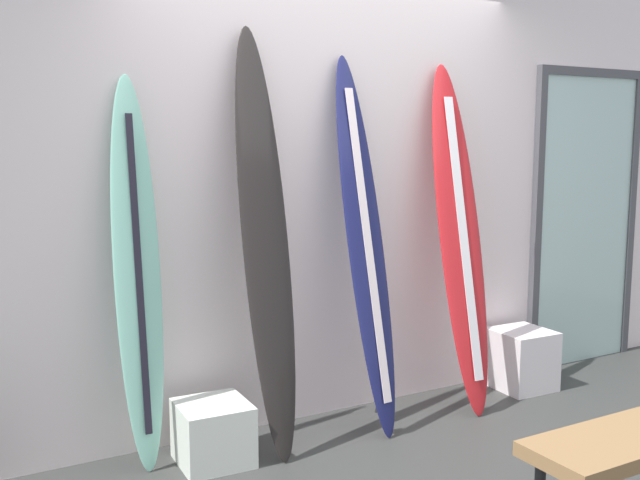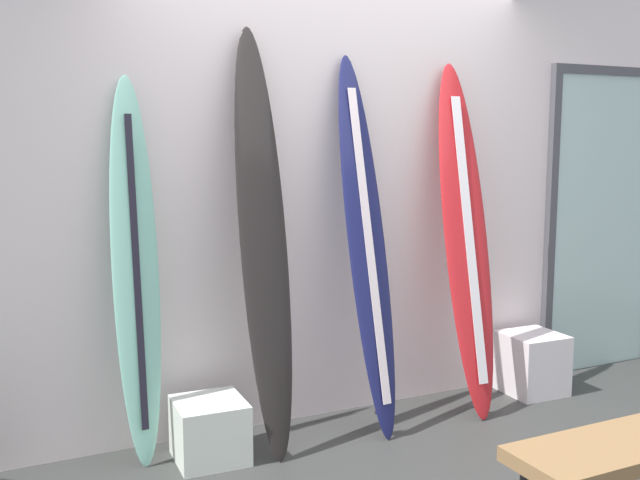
{
  "view_description": "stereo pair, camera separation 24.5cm",
  "coord_description": "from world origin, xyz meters",
  "views": [
    {
      "loc": [
        -2.13,
        -2.45,
        1.64
      ],
      "look_at": [
        -0.22,
        0.95,
        1.09
      ],
      "focal_mm": 40.98,
      "sensor_mm": 36.0,
      "label": 1
    },
    {
      "loc": [
        -1.91,
        -2.56,
        1.64
      ],
      "look_at": [
        -0.22,
        0.95,
        1.09
      ],
      "focal_mm": 40.98,
      "sensor_mm": 36.0,
      "label": 2
    }
  ],
  "objects": [
    {
      "name": "display_block_center",
      "position": [
        1.3,
        0.95,
        0.19
      ],
      "size": [
        0.37,
        0.37,
        0.39
      ],
      "color": "white",
      "rests_on": "ground"
    },
    {
      "name": "bench",
      "position": [
        0.39,
        -0.61,
        0.39
      ],
      "size": [
        1.02,
        0.35,
        0.45
      ],
      "color": "olive",
      "rests_on": "ground"
    },
    {
      "name": "wall_back",
      "position": [
        0.0,
        1.3,
        1.4
      ],
      "size": [
        7.2,
        0.2,
        2.8
      ],
      "primitive_type": "cube",
      "color": "white",
      "rests_on": "ground"
    },
    {
      "name": "surfboard_seafoam",
      "position": [
        -1.19,
        1.05,
        0.97
      ],
      "size": [
        0.24,
        0.27,
        1.95
      ],
      "color": "#86CCB6",
      "rests_on": "ground"
    },
    {
      "name": "surfboard_navy",
      "position": [
        0.06,
        0.92,
        1.04
      ],
      "size": [
        0.27,
        0.54,
        2.11
      ],
      "color": "#191C4F",
      "rests_on": "ground"
    },
    {
      "name": "surfboard_crimson",
      "position": [
        0.73,
        0.91,
        1.03
      ],
      "size": [
        0.32,
        0.54,
        2.09
      ],
      "color": "red",
      "rests_on": "ground"
    },
    {
      "name": "display_block_left",
      "position": [
        -0.87,
        0.89,
        0.16
      ],
      "size": [
        0.36,
        0.36,
        0.31
      ],
      "color": "white",
      "rests_on": "ground"
    },
    {
      "name": "surfboard_charcoal",
      "position": [
        -0.56,
        0.92,
        1.11
      ],
      "size": [
        0.27,
        0.52,
        2.22
      ],
      "color": "black",
      "rests_on": "ground"
    },
    {
      "name": "glass_door",
      "position": [
        2.11,
        1.18,
        1.09
      ],
      "size": [
        1.03,
        0.06,
        2.12
      ],
      "color": "silver",
      "rests_on": "ground"
    }
  ]
}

